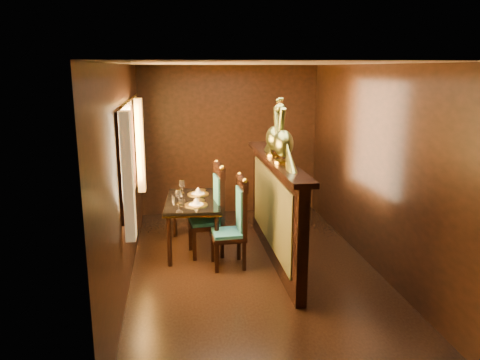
{
  "coord_description": "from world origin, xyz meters",
  "views": [
    {
      "loc": [
        -0.95,
        -5.3,
        2.46
      ],
      "look_at": [
        -0.14,
        0.27,
        1.1
      ],
      "focal_mm": 35.0,
      "sensor_mm": 36.0,
      "label": 1
    }
  ],
  "objects": [
    {
      "name": "peacock_left",
      "position": [
        0.33,
        -0.05,
        1.74
      ],
      "size": [
        0.24,
        0.63,
        0.75
      ],
      "primitive_type": null,
      "color": "#1B5132",
      "rests_on": "partition"
    },
    {
      "name": "dining_table",
      "position": [
        -0.7,
        0.81,
        0.65
      ],
      "size": [
        0.82,
        1.27,
        0.92
      ],
      "rotation": [
        0.0,
        0.0,
        -0.07
      ],
      "color": "black",
      "rests_on": "ground"
    },
    {
      "name": "partition",
      "position": [
        0.32,
        0.3,
        0.71
      ],
      "size": [
        0.26,
        2.7,
        1.36
      ],
      "color": "black",
      "rests_on": "ground"
    },
    {
      "name": "chair_right",
      "position": [
        -0.44,
        0.64,
        0.65
      ],
      "size": [
        0.49,
        0.51,
        1.25
      ],
      "rotation": [
        0.0,
        0.0,
        0.1
      ],
      "color": "black",
      "rests_on": "ground"
    },
    {
      "name": "ground",
      "position": [
        0.0,
        0.0,
        0.0
      ],
      "size": [
        5.0,
        5.0,
        0.0
      ],
      "primitive_type": "plane",
      "color": "black",
      "rests_on": "ground"
    },
    {
      "name": "chair_left",
      "position": [
        -0.19,
        0.19,
        0.61
      ],
      "size": [
        0.44,
        0.47,
        1.18
      ],
      "rotation": [
        0.0,
        0.0,
        0.05
      ],
      "color": "black",
      "rests_on": "ground"
    },
    {
      "name": "room_shell",
      "position": [
        -0.09,
        0.02,
        1.58
      ],
      "size": [
        3.04,
        5.04,
        2.52
      ],
      "color": "black",
      "rests_on": "ground"
    },
    {
      "name": "peacock_right",
      "position": [
        0.33,
        0.41,
        1.73
      ],
      "size": [
        0.23,
        0.62,
        0.73
      ],
      "primitive_type": null,
      "color": "#1B5132",
      "rests_on": "partition"
    }
  ]
}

